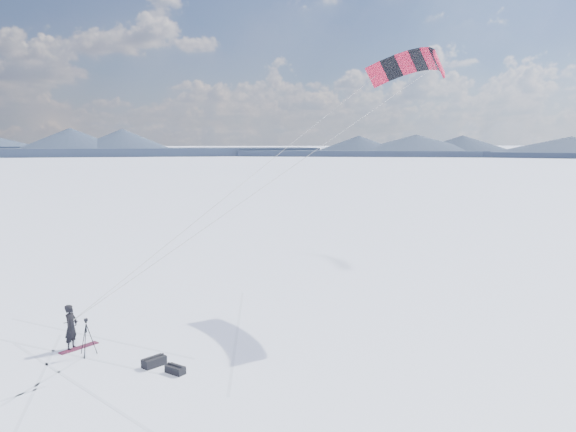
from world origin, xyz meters
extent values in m
plane|color=white|center=(0.00, 0.00, 0.00)|extent=(1800.00, 1800.00, 0.00)
cube|color=#1A2335|center=(188.09, 258.89, 2.00)|extent=(147.80, 124.57, 3.99)
cone|color=#1A2335|center=(188.09, 258.89, 3.99)|extent=(89.40, 89.40, 8.00)
cube|color=#1A2335|center=(98.89, 304.34, 2.00)|extent=(156.56, 89.15, 3.99)
cone|color=#1A2335|center=(98.89, 304.34, 3.99)|extent=(80.64, 80.64, 8.00)
cube|color=#1A2335|center=(0.00, 320.00, 2.00)|extent=(150.00, 45.00, 3.99)
cone|color=#1A2335|center=(0.00, 320.00, 3.99)|extent=(64.00, 64.00, 8.00)
cube|color=#B0B9D1|center=(-1.60, 0.60, 0.00)|extent=(6.45, 7.79, 0.01)
cube|color=#B0B9D1|center=(0.10, 2.90, 0.00)|extent=(11.66, 3.07, 0.01)
cube|color=#B0B9D1|center=(1.80, -2.80, 0.00)|extent=(1.27, 5.91, 0.01)
cube|color=#B0B9D1|center=(3.50, -0.50, 0.00)|extent=(6.52, 4.83, 0.01)
cube|color=#B0B9D1|center=(5.20, 1.80, 0.00)|extent=(8.85, 4.87, 0.01)
imported|color=black|center=(-1.27, 2.55, 0.00)|extent=(0.63, 0.78, 1.84)
cube|color=maroon|center=(-1.02, 2.60, 0.02)|extent=(1.42, 1.34, 0.04)
cylinder|color=black|center=(-0.38, 1.81, 0.64)|extent=(0.38, 0.16, 1.29)
cylinder|color=black|center=(-0.69, 1.86, 0.64)|extent=(0.32, 0.27, 1.29)
cylinder|color=black|center=(-0.58, 1.56, 0.64)|extent=(0.10, 0.39, 1.29)
cylinder|color=black|center=(-0.55, 1.74, 1.11)|extent=(0.04, 0.04, 0.36)
cube|color=black|center=(-0.55, 1.74, 1.34)|extent=(0.09, 0.09, 0.05)
cube|color=black|center=(-0.55, 1.74, 1.44)|extent=(0.16, 0.13, 0.10)
cylinder|color=black|center=(-0.55, 1.84, 1.44)|extent=(0.07, 0.10, 0.07)
cube|color=black|center=(2.06, 0.21, 0.16)|extent=(0.95, 0.85, 0.33)
cylinder|color=black|center=(2.06, 0.21, 0.35)|extent=(0.71, 0.56, 0.08)
cube|color=black|center=(2.85, -0.59, 0.14)|extent=(0.78, 0.78, 0.28)
cylinder|color=black|center=(2.85, -0.59, 0.30)|extent=(0.56, 0.56, 0.08)
cube|color=red|center=(15.19, 5.01, 11.88)|extent=(1.03, 0.99, 1.40)
cube|color=black|center=(15.41, 5.81, 12.17)|extent=(0.84, 1.06, 1.30)
cube|color=red|center=(15.44, 6.69, 12.35)|extent=(0.78, 1.07, 1.19)
cube|color=black|center=(15.27, 7.58, 12.42)|extent=(0.97, 1.07, 1.07)
cube|color=red|center=(14.92, 8.42, 12.35)|extent=(1.13, 1.01, 1.19)
cube|color=black|center=(14.40, 9.13, 12.17)|extent=(1.26, 0.89, 1.30)
cube|color=red|center=(13.77, 9.67, 11.88)|extent=(1.36, 0.71, 1.40)
cylinder|color=gray|center=(6.96, 3.78, 6.50)|extent=(16.47, 2.48, 10.77)
cylinder|color=gray|center=(6.25, 6.11, 6.50)|extent=(15.06, 7.14, 10.77)
cylinder|color=black|center=(-1.27, 2.55, 1.13)|extent=(0.53, 0.19, 0.03)
camera|label=1|loc=(3.40, -20.25, 8.30)|focal=35.00mm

